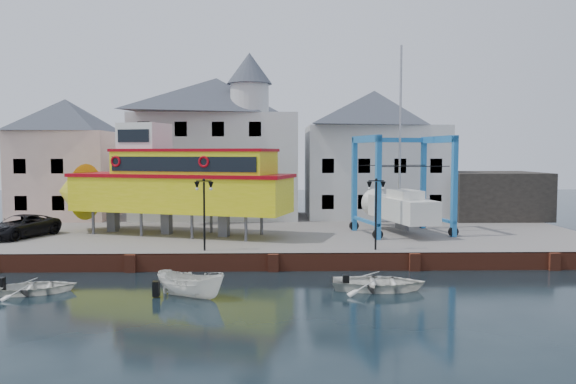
{
  "coord_description": "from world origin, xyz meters",
  "views": [
    {
      "loc": [
        0.1,
        -31.23,
        6.67
      ],
      "look_at": [
        1.0,
        7.0,
        4.0
      ],
      "focal_mm": 35.0,
      "sensor_mm": 36.0,
      "label": 1
    }
  ],
  "objects": [
    {
      "name": "motorboat_d",
      "position": [
        -11.35,
        -4.61,
        0.0
      ],
      "size": [
        4.32,
        3.58,
        0.78
      ],
      "primitive_type": "imported",
      "rotation": [
        0.0,
        0.0,
        1.84
      ],
      "color": "white",
      "rests_on": "ground"
    },
    {
      "name": "travel_lift",
      "position": [
        8.88,
        8.57,
        3.2
      ],
      "size": [
        7.01,
        9.0,
        13.18
      ],
      "rotation": [
        0.0,
        0.0,
        0.21
      ],
      "color": "#1E74BA",
      "rests_on": "hardstanding"
    },
    {
      "name": "lamp_post_right",
      "position": [
        6.0,
        1.2,
        4.17
      ],
      "size": [
        1.12,
        0.32,
        4.2
      ],
      "color": "black",
      "rests_on": "hardstanding"
    },
    {
      "name": "building_pink",
      "position": [
        -18.0,
        18.0,
        6.15
      ],
      "size": [
        8.0,
        7.0,
        10.3
      ],
      "color": "#D5AB9D",
      "rests_on": "hardstanding"
    },
    {
      "name": "hardstanding",
      "position": [
        0.0,
        11.0,
        0.5
      ],
      "size": [
        44.0,
        22.0,
        1.0
      ],
      "primitive_type": "cube",
      "color": "slate",
      "rests_on": "ground"
    },
    {
      "name": "tour_boat",
      "position": [
        -7.45,
        7.93,
        4.65
      ],
      "size": [
        18.18,
        9.51,
        7.73
      ],
      "rotation": [
        0.0,
        0.0,
        -0.32
      ],
      "color": "#59595E",
      "rests_on": "hardstanding"
    },
    {
      "name": "ground",
      "position": [
        0.0,
        0.0,
        0.0
      ],
      "size": [
        140.0,
        140.0,
        0.0
      ],
      "primitive_type": "plane",
      "color": "black",
      "rests_on": "ground"
    },
    {
      "name": "motorboat_b",
      "position": [
        5.15,
        -4.4,
        0.0
      ],
      "size": [
        4.82,
        3.66,
        0.94
      ],
      "primitive_type": "imported",
      "rotation": [
        0.0,
        0.0,
        1.47
      ],
      "color": "white",
      "rests_on": "ground"
    },
    {
      "name": "building_white_right",
      "position": [
        9.0,
        19.0,
        6.6
      ],
      "size": [
        12.0,
        8.0,
        11.2
      ],
      "color": "silver",
      "rests_on": "hardstanding"
    },
    {
      "name": "motorboat_a",
      "position": [
        -3.8,
        -5.54,
        0.0
      ],
      "size": [
        3.86,
        2.88,
        1.41
      ],
      "primitive_type": "imported",
      "rotation": [
        0.0,
        0.0,
        1.1
      ],
      "color": "white",
      "rests_on": "ground"
    },
    {
      "name": "shed_dark",
      "position": [
        19.0,
        17.0,
        3.0
      ],
      "size": [
        8.0,
        7.0,
        4.0
      ],
      "primitive_type": "cube",
      "color": "black",
      "rests_on": "hardstanding"
    },
    {
      "name": "lamp_post_left",
      "position": [
        -4.0,
        1.2,
        4.17
      ],
      "size": [
        1.12,
        0.32,
        4.2
      ],
      "color": "black",
      "rests_on": "hardstanding"
    },
    {
      "name": "van",
      "position": [
        -17.02,
        6.63,
        1.75
      ],
      "size": [
        4.35,
        5.95,
        1.5
      ],
      "primitive_type": "imported",
      "rotation": [
        0.0,
        0.0,
        -0.39
      ],
      "color": "black",
      "rests_on": "hardstanding"
    },
    {
      "name": "quay_wall",
      "position": [
        -0.0,
        0.1,
        0.5
      ],
      "size": [
        44.0,
        0.47,
        1.0
      ],
      "color": "maroon",
      "rests_on": "ground"
    },
    {
      "name": "building_white_main",
      "position": [
        -4.87,
        18.39,
        7.34
      ],
      "size": [
        14.0,
        8.3,
        14.0
      ],
      "color": "silver",
      "rests_on": "hardstanding"
    }
  ]
}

